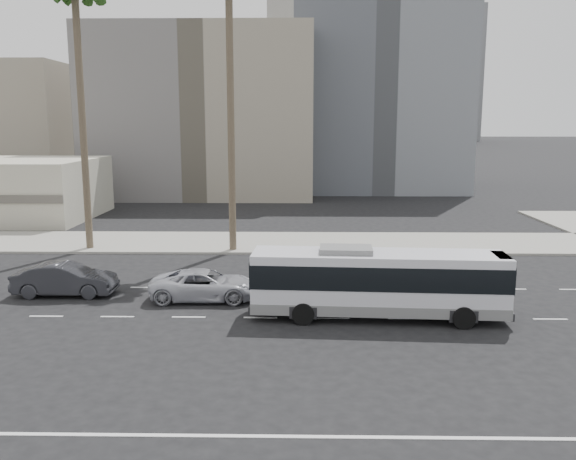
{
  "coord_description": "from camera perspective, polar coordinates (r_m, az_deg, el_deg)",
  "views": [
    {
      "loc": [
        -1.43,
        -23.59,
        7.98
      ],
      "look_at": [
        -1.92,
        4.0,
        3.0
      ],
      "focal_mm": 36.95,
      "sensor_mm": 36.0,
      "label": 1
    }
  ],
  "objects": [
    {
      "name": "ground",
      "position": [
        24.94,
        4.3,
        -8.46
      ],
      "size": [
        700.0,
        700.0,
        0.0
      ],
      "primitive_type": "plane",
      "color": "black",
      "rests_on": "ground"
    },
    {
      "name": "sidewalk_north",
      "position": [
        39.91,
        3.06,
        -1.22
      ],
      "size": [
        120.0,
        7.0,
        0.15
      ],
      "primitive_type": "cube",
      "color": "gray",
      "rests_on": "ground"
    },
    {
      "name": "midrise_beige_west",
      "position": [
        69.41,
        -7.88,
        10.97
      ],
      "size": [
        24.0,
        18.0,
        18.0
      ],
      "primitive_type": "cube",
      "color": "slate",
      "rests_on": "ground"
    },
    {
      "name": "midrise_gray_center",
      "position": [
        76.34,
        8.36,
        13.89
      ],
      "size": [
        20.0,
        20.0,
        26.0
      ],
      "primitive_type": "cube",
      "color": "#5A5D65",
      "rests_on": "ground"
    },
    {
      "name": "midrise_beige_far",
      "position": [
        82.18,
        -25.73,
        8.89
      ],
      "size": [
        18.0,
        16.0,
        15.0
      ],
      "primitive_type": "cube",
      "color": "slate",
      "rests_on": "ground"
    },
    {
      "name": "civic_tower",
      "position": [
        275.33,
        0.94,
        16.65
      ],
      "size": [
        42.0,
        42.0,
        129.0
      ],
      "color": "#B5B0A3",
      "rests_on": "ground"
    },
    {
      "name": "highrise_right",
      "position": [
        259.22,
        11.8,
        16.0
      ],
      "size": [
        26.0,
        26.0,
        70.0
      ],
      "primitive_type": "cube",
      "color": "#55575C",
      "rests_on": "ground"
    },
    {
      "name": "highrise_far",
      "position": [
        293.28,
        15.61,
        14.16
      ],
      "size": [
        22.0,
        22.0,
        60.0
      ],
      "primitive_type": "cube",
      "color": "#55575C",
      "rests_on": "ground"
    },
    {
      "name": "city_bus",
      "position": [
        24.8,
        8.65,
        -4.88
      ],
      "size": [
        10.52,
        2.93,
        2.99
      ],
      "rotation": [
        0.0,
        0.0,
        -0.06
      ],
      "color": "silver",
      "rests_on": "ground"
    },
    {
      "name": "car_a",
      "position": [
        27.5,
        -8.01,
        -5.25
      ],
      "size": [
        2.41,
        5.01,
        1.38
      ],
      "primitive_type": "imported",
      "rotation": [
        0.0,
        0.0,
        1.6
      ],
      "color": "#B1B2BB",
      "rests_on": "ground"
    },
    {
      "name": "car_b",
      "position": [
        29.78,
        -20.65,
        -4.46
      ],
      "size": [
        1.7,
        4.71,
        1.55
      ],
      "primitive_type": "imported",
      "rotation": [
        0.0,
        0.0,
        1.58
      ],
      "color": "#28282D",
      "rests_on": "ground"
    }
  ]
}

